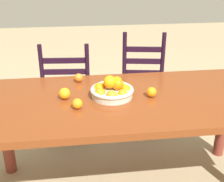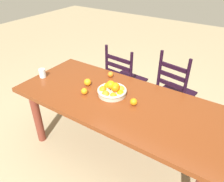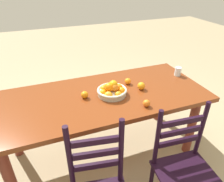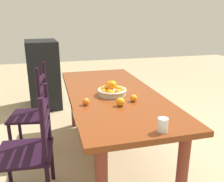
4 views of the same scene
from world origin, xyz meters
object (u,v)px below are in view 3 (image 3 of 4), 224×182
orange_loose_1 (147,103)px  orange_loose_2 (128,81)px  orange_loose_3 (141,86)px  drinking_glass (178,71)px  fruit_bowl (112,90)px  dining_table (102,104)px  orange_loose_0 (85,95)px  chair_by_cabinet (185,170)px

orange_loose_1 → orange_loose_2: same height
orange_loose_3 → drinking_glass: (-0.53, -0.13, 0.01)m
fruit_bowl → orange_loose_2: size_ratio=4.49×
orange_loose_2 → orange_loose_3: 0.17m
dining_table → orange_loose_2: orange_loose_2 is taller
orange_loose_3 → drinking_glass: size_ratio=0.77×
fruit_bowl → orange_loose_0: bearing=-8.3°
dining_table → orange_loose_1: orange_loose_1 is taller
chair_by_cabinet → dining_table: bearing=121.8°
orange_loose_0 → orange_loose_2: (-0.49, -0.11, -0.00)m
orange_loose_3 → chair_by_cabinet: bearing=90.2°
orange_loose_0 → drinking_glass: drinking_glass is taller
fruit_bowl → orange_loose_2: 0.27m
chair_by_cabinet → orange_loose_1: chair_by_cabinet is taller
chair_by_cabinet → fruit_bowl: chair_by_cabinet is taller
orange_loose_2 → orange_loose_3: (-0.08, 0.15, 0.01)m
orange_loose_2 → drinking_glass: bearing=178.7°
fruit_bowl → orange_loose_1: (-0.21, 0.29, -0.02)m
fruit_bowl → drinking_glass: bearing=-171.2°
chair_by_cabinet → orange_loose_1: (0.10, -0.49, 0.34)m
dining_table → orange_loose_3: 0.43m
orange_loose_0 → orange_loose_3: orange_loose_3 is taller
orange_loose_0 → orange_loose_3: bearing=175.8°
dining_table → orange_loose_1: bearing=134.0°
dining_table → drinking_glass: (-0.93, -0.10, 0.15)m
dining_table → orange_loose_3: bearing=175.2°
orange_loose_0 → orange_loose_3: (-0.56, 0.04, 0.00)m
orange_loose_0 → drinking_glass: 1.10m
dining_table → chair_by_cabinet: size_ratio=2.15×
orange_loose_2 → drinking_glass: (-0.61, 0.01, 0.02)m
fruit_bowl → orange_loose_3: 0.31m
orange_loose_3 → drinking_glass: bearing=-165.7°
fruit_bowl → orange_loose_2: bearing=-148.1°
dining_table → chair_by_cabinet: 0.92m
dining_table → drinking_glass: 0.95m
chair_by_cabinet → orange_loose_2: size_ratio=14.93×
orange_loose_1 → drinking_glass: bearing=-146.3°
orange_loose_0 → orange_loose_2: bearing=-167.7°
chair_by_cabinet → orange_loose_1: bearing=106.6°
orange_loose_3 → drinking_glass: 0.54m
chair_by_cabinet → orange_loose_2: chair_by_cabinet is taller
orange_loose_0 → orange_loose_2: 0.50m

